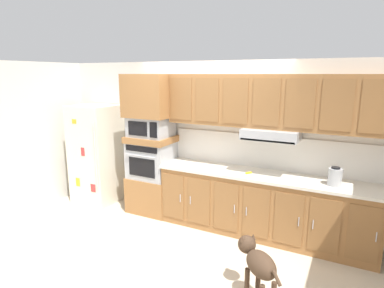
{
  "coord_description": "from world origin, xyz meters",
  "views": [
    {
      "loc": [
        2.05,
        -3.57,
        2.3
      ],
      "look_at": [
        0.0,
        0.41,
        1.32
      ],
      "focal_mm": 30.11,
      "sensor_mm": 36.0,
      "label": 1
    }
  ],
  "objects_px": {
    "built_in_oven": "(152,160)",
    "electric_kettle": "(335,177)",
    "microwave": "(151,126)",
    "screwdriver": "(249,173)",
    "dog": "(258,262)",
    "refrigerator": "(97,154)"
  },
  "relations": [
    {
      "from": "screwdriver",
      "to": "dog",
      "type": "bearing_deg",
      "value": -68.64
    },
    {
      "from": "built_in_oven",
      "to": "dog",
      "type": "xyz_separation_m",
      "value": [
        2.23,
        -1.42,
        -0.46
      ]
    },
    {
      "from": "electric_kettle",
      "to": "dog",
      "type": "relative_size",
      "value": 0.38
    },
    {
      "from": "microwave",
      "to": "screwdriver",
      "type": "distance_m",
      "value": 1.79
    },
    {
      "from": "refrigerator",
      "to": "electric_kettle",
      "type": "relative_size",
      "value": 7.33
    },
    {
      "from": "screwdriver",
      "to": "electric_kettle",
      "type": "relative_size",
      "value": 0.7
    },
    {
      "from": "built_in_oven",
      "to": "electric_kettle",
      "type": "relative_size",
      "value": 2.92
    },
    {
      "from": "screwdriver",
      "to": "dog",
      "type": "relative_size",
      "value": 0.26
    },
    {
      "from": "dog",
      "to": "electric_kettle",
      "type": "bearing_deg",
      "value": -69.82
    },
    {
      "from": "screwdriver",
      "to": "electric_kettle",
      "type": "distance_m",
      "value": 1.11
    },
    {
      "from": "refrigerator",
      "to": "electric_kettle",
      "type": "distance_m",
      "value": 3.97
    },
    {
      "from": "screwdriver",
      "to": "electric_kettle",
      "type": "height_order",
      "value": "electric_kettle"
    },
    {
      "from": "built_in_oven",
      "to": "electric_kettle",
      "type": "height_order",
      "value": "built_in_oven"
    },
    {
      "from": "refrigerator",
      "to": "screwdriver",
      "type": "relative_size",
      "value": 10.52
    },
    {
      "from": "refrigerator",
      "to": "dog",
      "type": "bearing_deg",
      "value": -21.82
    },
    {
      "from": "microwave",
      "to": "screwdriver",
      "type": "bearing_deg",
      "value": -2.75
    },
    {
      "from": "refrigerator",
      "to": "microwave",
      "type": "relative_size",
      "value": 2.73
    },
    {
      "from": "microwave",
      "to": "screwdriver",
      "type": "xyz_separation_m",
      "value": [
        1.7,
        -0.08,
        -0.53
      ]
    },
    {
      "from": "dog",
      "to": "built_in_oven",
      "type": "bearing_deg",
      "value": 10.35
    },
    {
      "from": "refrigerator",
      "to": "built_in_oven",
      "type": "height_order",
      "value": "refrigerator"
    },
    {
      "from": "built_in_oven",
      "to": "electric_kettle",
      "type": "xyz_separation_m",
      "value": [
        2.81,
        -0.05,
        0.13
      ]
    },
    {
      "from": "refrigerator",
      "to": "microwave",
      "type": "distance_m",
      "value": 1.3
    }
  ]
}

